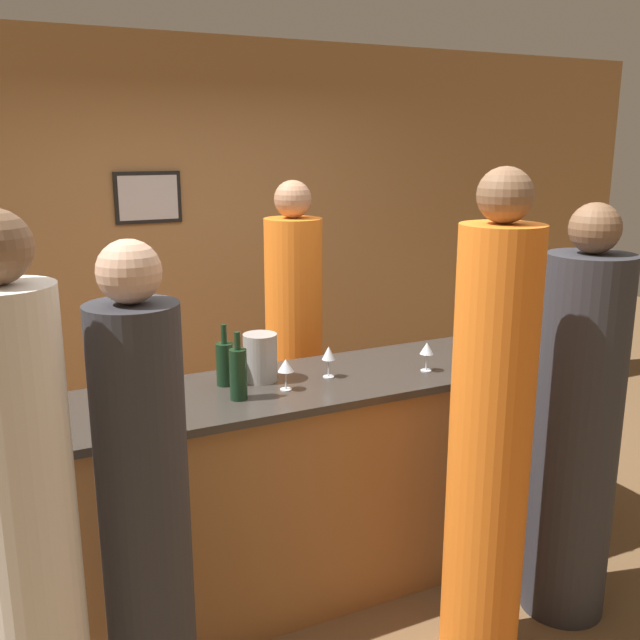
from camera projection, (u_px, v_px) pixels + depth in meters
The scene contains 18 objects.
ground_plane at pixel (312, 582), 3.51m from camera, with size 14.00×14.00×0.00m, color brown.
back_wall at pixel (186, 247), 4.94m from camera, with size 8.00×0.08×2.80m.
bar_counter at pixel (311, 484), 3.38m from camera, with size 3.07×0.66×1.05m.
bartender at pixel (294, 362), 4.02m from camera, with size 0.32×0.32×1.91m.
guest_0 at pixel (146, 536), 2.31m from camera, with size 0.29×0.29×1.83m.
guest_1 at pixel (576, 433), 3.13m from camera, with size 0.37×0.37×1.87m.
guest_2 at pixel (490, 444), 2.79m from camera, with size 0.32×0.32×2.02m.
guest_3 at pixel (29, 565), 2.05m from camera, with size 0.30×0.30×1.94m.
wine_bottle_0 at pixel (521, 325), 3.75m from camera, with size 0.08×0.08×0.31m.
wine_bottle_1 at pixel (238, 373), 2.99m from camera, with size 0.07×0.07×0.29m.
wine_bottle_2 at pixel (225, 363), 3.17m from camera, with size 0.08×0.08×0.28m.
ice_bucket at pixel (260, 357), 3.22m from camera, with size 0.15×0.15×0.22m.
wine_glass_0 at pixel (154, 395), 2.74m from camera, with size 0.08×0.08×0.14m.
wine_glass_1 at pixel (462, 344), 3.37m from camera, with size 0.08×0.08×0.16m.
wine_glass_2 at pixel (427, 350), 3.36m from camera, with size 0.07×0.07×0.14m.
wine_glass_3 at pixel (511, 346), 3.37m from camera, with size 0.08×0.08×0.15m.
wine_glass_4 at pixel (286, 367), 3.10m from camera, with size 0.07×0.07×0.14m.
wine_glass_5 at pixel (328, 354), 3.27m from camera, with size 0.06×0.06×0.15m.
Camera 1 is at (-1.32, -2.80, 2.10)m, focal length 40.00 mm.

